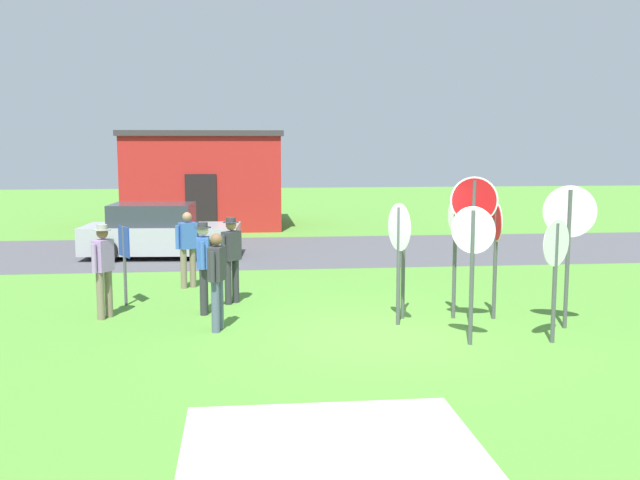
% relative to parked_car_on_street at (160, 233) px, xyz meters
% --- Properties ---
extents(ground_plane, '(80.00, 80.00, 0.00)m').
position_rel_parked_car_on_street_xyz_m(ground_plane, '(4.66, -8.90, -0.69)').
color(ground_plane, '#518E33').
extents(street_asphalt, '(60.00, 6.40, 0.01)m').
position_rel_parked_car_on_street_xyz_m(street_asphalt, '(4.66, 0.77, -0.68)').
color(street_asphalt, '#4C4C51').
rests_on(street_asphalt, ground).
extents(concrete_path, '(3.20, 2.40, 0.01)m').
position_rel_parked_car_on_street_xyz_m(concrete_path, '(3.19, -13.32, -0.69)').
color(concrete_path, '#ADAAA3').
rests_on(concrete_path, ground).
extents(building_background, '(5.86, 4.88, 3.63)m').
position_rel_parked_car_on_street_xyz_m(building_background, '(0.90, 7.69, 1.13)').
color(building_background, '#B2231E').
rests_on(building_background, ground).
extents(parked_car_on_street, '(4.43, 2.27, 1.51)m').
position_rel_parked_car_on_street_xyz_m(parked_car_on_street, '(0.00, 0.00, 0.00)').
color(parked_car_on_street, '#A5A8AD').
rests_on(parked_car_on_street, ground).
extents(stop_sign_nearest, '(0.78, 0.26, 2.64)m').
position_rel_parked_car_on_street_xyz_m(stop_sign_nearest, '(6.26, -8.61, 1.13)').
color(stop_sign_nearest, '#474C4C').
rests_on(stop_sign_nearest, ground).
extents(stop_sign_far_back, '(0.23, 0.81, 2.16)m').
position_rel_parked_car_on_street_xyz_m(stop_sign_far_back, '(5.02, -8.33, 0.80)').
color(stop_sign_far_back, '#474C4C').
rests_on(stop_sign_far_back, ground).
extents(stop_sign_rear_left, '(0.29, 0.57, 2.04)m').
position_rel_parked_car_on_street_xyz_m(stop_sign_rear_left, '(5.20, -7.88, 0.67)').
color(stop_sign_rear_left, '#474C4C').
rests_on(stop_sign_rear_left, ground).
extents(stop_sign_rear_right, '(0.11, 0.65, 2.21)m').
position_rel_parked_car_on_street_xyz_m(stop_sign_rear_right, '(6.14, -7.96, 0.79)').
color(stop_sign_rear_right, '#474C4C').
rests_on(stop_sign_rear_right, ground).
extents(stop_sign_low_front, '(0.56, 0.52, 2.22)m').
position_rel_parked_car_on_street_xyz_m(stop_sign_low_front, '(5.89, -9.73, 0.83)').
color(stop_sign_low_front, '#474C4C').
rests_on(stop_sign_low_front, ground).
extents(stop_sign_leaning_left, '(0.62, 0.45, 2.01)m').
position_rel_parked_car_on_street_xyz_m(stop_sign_leaning_left, '(7.25, -9.76, 0.68)').
color(stop_sign_leaning_left, '#474C4C').
rests_on(stop_sign_leaning_left, ground).
extents(stop_sign_center_cluster, '(0.07, 0.70, 2.13)m').
position_rel_parked_car_on_street_xyz_m(stop_sign_center_cluster, '(6.86, -8.08, 0.75)').
color(stop_sign_center_cluster, '#474C4C').
rests_on(stop_sign_center_cluster, ground).
extents(stop_sign_tallest, '(0.80, 0.42, 2.49)m').
position_rel_parked_car_on_street_xyz_m(stop_sign_tallest, '(7.86, -8.88, 1.04)').
color(stop_sign_tallest, '#474C4C').
rests_on(stop_sign_tallest, ground).
extents(person_near_signs, '(0.37, 0.50, 1.74)m').
position_rel_parked_car_on_street_xyz_m(person_near_signs, '(-0.24, -7.28, 0.30)').
color(person_near_signs, '#7A6B56').
rests_on(person_near_signs, ground).
extents(person_in_blue, '(0.31, 0.55, 1.69)m').
position_rel_parked_car_on_street_xyz_m(person_in_blue, '(1.85, -8.41, 0.26)').
color(person_in_blue, '#4C5670').
rests_on(person_in_blue, ground).
extents(person_holding_notes, '(0.41, 0.45, 1.74)m').
position_rel_parked_car_on_street_xyz_m(person_holding_notes, '(2.07, -6.26, 0.30)').
color(person_holding_notes, '#2D2D33').
rests_on(person_holding_notes, ground).
extents(person_with_sunhat, '(0.32, 0.57, 1.74)m').
position_rel_parked_car_on_street_xyz_m(person_with_sunhat, '(1.56, -7.11, 0.30)').
color(person_with_sunhat, '#2D2D33').
rests_on(person_with_sunhat, ground).
extents(person_in_dark_shirt, '(0.51, 0.37, 1.69)m').
position_rel_parked_car_on_street_xyz_m(person_in_dark_shirt, '(1.10, -4.55, 0.26)').
color(person_in_dark_shirt, '#7A6B56').
rests_on(person_in_dark_shirt, ground).
extents(info_panel_leftmost, '(0.29, 0.55, 1.58)m').
position_rel_parked_car_on_street_xyz_m(info_panel_leftmost, '(-0.02, -6.21, 0.40)').
color(info_panel_leftmost, '#4C4C51').
rests_on(info_panel_leftmost, ground).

